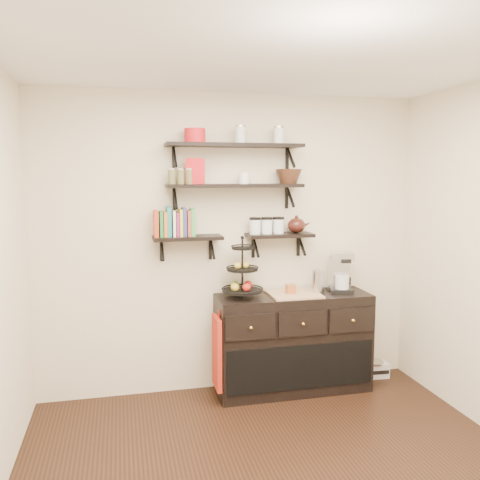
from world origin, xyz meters
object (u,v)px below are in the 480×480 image
at_px(coffee_maker, 340,273).
at_px(sideboard, 293,342).
at_px(fruit_stand, 243,277).
at_px(radio, 374,369).

bearing_deg(coffee_maker, sideboard, -161.88).
distance_m(sideboard, coffee_maker, 0.78).
distance_m(fruit_stand, radio, 1.69).
height_order(fruit_stand, coffee_maker, fruit_stand).
relative_size(fruit_stand, coffee_maker, 1.41).
bearing_deg(sideboard, coffee_maker, 3.15).
distance_m(sideboard, radio, 0.96).
xyz_separation_m(sideboard, fruit_stand, (-0.48, 0.00, 0.63)).
bearing_deg(coffee_maker, fruit_stand, -163.71).
bearing_deg(sideboard, fruit_stand, 179.53).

